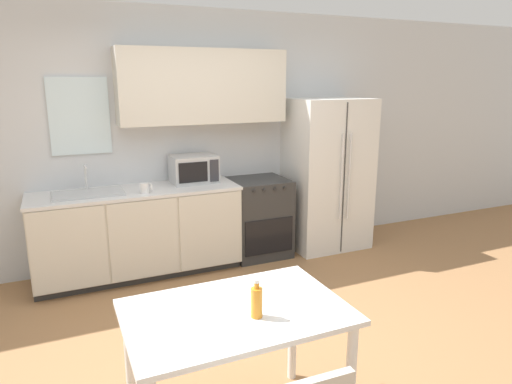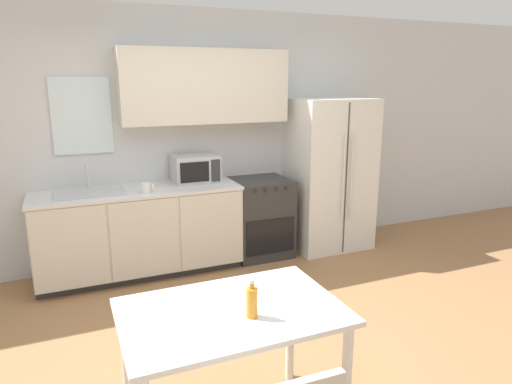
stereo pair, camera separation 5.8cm
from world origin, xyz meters
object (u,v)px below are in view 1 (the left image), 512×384
object	(u,v)px
microwave	(194,169)
dining_table	(236,329)
coffee_mug	(145,188)
refrigerator	(327,174)
drink_bottle	(257,301)
oven_range	(258,217)

from	to	relation	value
microwave	dining_table	world-z (taller)	microwave
microwave	dining_table	xyz separation A→B (m)	(-0.53, -2.57, -0.38)
coffee_mug	dining_table	bearing A→B (deg)	-88.97
refrigerator	drink_bottle	world-z (taller)	refrigerator
refrigerator	dining_table	bearing A→B (deg)	-131.02
drink_bottle	oven_range	bearing A→B (deg)	65.70
dining_table	microwave	bearing A→B (deg)	78.36
coffee_mug	dining_table	xyz separation A→B (m)	(0.04, -2.29, -0.29)
coffee_mug	microwave	bearing A→B (deg)	26.21
refrigerator	microwave	world-z (taller)	refrigerator
refrigerator	dining_table	world-z (taller)	refrigerator
oven_range	microwave	distance (m)	0.94
microwave	drink_bottle	xyz separation A→B (m)	(-0.46, -2.68, -0.18)
oven_range	dining_table	distance (m)	2.78
refrigerator	dining_table	xyz separation A→B (m)	(-2.12, -2.43, -0.22)
dining_table	oven_range	bearing A→B (deg)	63.42
drink_bottle	refrigerator	bearing A→B (deg)	51.21
oven_range	refrigerator	bearing A→B (deg)	-2.88
dining_table	drink_bottle	world-z (taller)	drink_bottle
oven_range	microwave	bearing A→B (deg)	172.87
refrigerator	dining_table	distance (m)	3.23
oven_range	coffee_mug	xyz separation A→B (m)	(-1.28, -0.19, 0.51)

